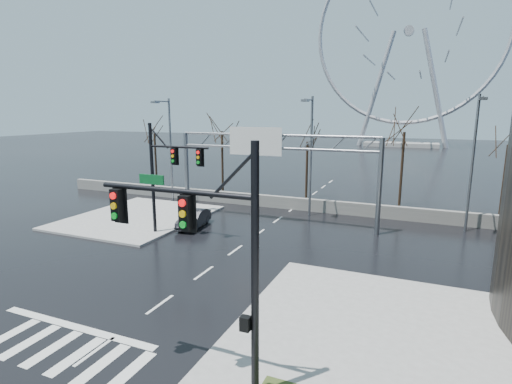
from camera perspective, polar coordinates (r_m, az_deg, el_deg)
The scene contains 17 objects.
ground at distance 19.71m, azimuth -13.55°, elevation -15.34°, with size 260.00×260.00×0.00m, color black.
sidewalk_right_ext at distance 18.22m, azimuth 18.60°, elevation -17.73°, with size 12.00×10.00×0.15m, color gray.
sidewalk_far at distance 34.99m, azimuth -16.48°, elevation -3.45°, with size 10.00×12.00×0.15m, color gray.
barrier_wall at distance 36.59m, azimuth 5.24°, elevation -1.61°, with size 52.00×0.50×1.10m, color slate.
signal_mast_near at distance 12.07m, azimuth -6.20°, elevation -7.48°, with size 5.52×0.41×8.00m.
signal_mast_far at distance 28.61m, azimuth -12.87°, elevation 3.22°, with size 4.72×0.41×8.00m.
sign_gantry at distance 31.22m, azimuth 1.90°, elevation 4.81°, with size 16.36×0.40×7.60m.
streetlight_left at distance 39.50m, azimuth -12.41°, elevation 6.97°, with size 0.50×2.55×10.00m.
streetlight_mid at distance 33.45m, azimuth 7.72°, elevation 6.37°, with size 0.50×2.55×10.00m.
streetlight_right at distance 32.44m, azimuth 28.69°, elevation 4.93°, with size 0.50×2.55×10.00m.
tree_far_left at distance 47.75m, azimuth -14.27°, elevation 7.24°, with size 3.50×3.50×7.00m.
tree_left at distance 42.47m, azimuth -4.88°, elevation 7.61°, with size 3.75×3.75×7.50m.
tree_center at distance 40.13m, azimuth 7.34°, elevation 6.18°, with size 3.25×3.25×6.50m.
tree_right at distance 37.62m, azimuth 20.36°, elevation 6.82°, with size 3.90×3.90×7.80m.
tree_far_right at distance 38.65m, azimuth 32.26°, elevation 4.68°, with size 3.40×3.40×6.80m.
ferris_wheel at distance 110.52m, azimuth 20.94°, elevation 19.75°, with size 45.00×6.00×50.91m.
car at distance 31.20m, azimuth -8.89°, elevation -3.78°, with size 1.41×4.04×1.33m, color black.
Camera 1 is at (10.76, -13.99, 8.77)m, focal length 28.00 mm.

